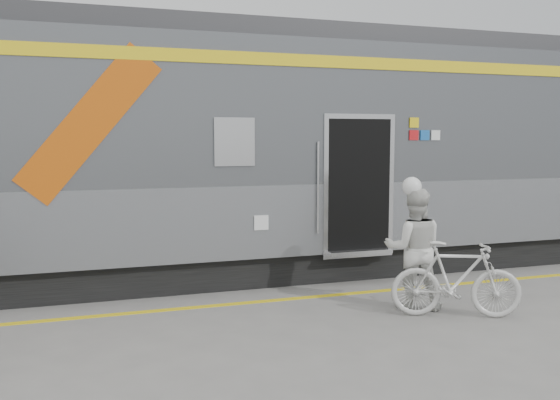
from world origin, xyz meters
name	(u,v)px	position (x,y,z in m)	size (l,w,h in m)	color
ground	(257,362)	(0.00, 0.00, 0.00)	(90.00, 90.00, 0.00)	slate
train	(202,153)	(0.24, 4.19, 2.05)	(24.00, 3.17, 4.10)	black
safety_strip	(214,306)	(0.00, 2.15, 0.00)	(24.00, 0.12, 0.01)	yellow
woman	(414,248)	(2.56, 1.23, 0.82)	(0.80, 0.62, 1.64)	silver
bicycle_right	(456,279)	(2.86, 0.68, 0.50)	(0.47, 1.65, 0.99)	beige
helmet_woman	(416,178)	(2.56, 1.23, 1.77)	(0.26, 0.26, 0.26)	white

